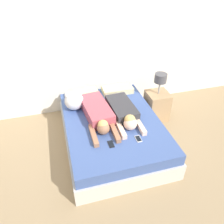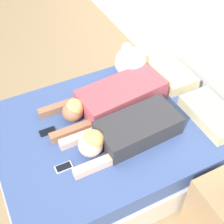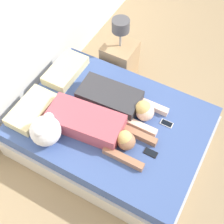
{
  "view_description": "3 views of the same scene",
  "coord_description": "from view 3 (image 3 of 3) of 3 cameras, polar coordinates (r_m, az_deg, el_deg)",
  "views": [
    {
      "loc": [
        -0.74,
        -2.64,
        2.61
      ],
      "look_at": [
        0.0,
        0.0,
        0.62
      ],
      "focal_mm": 35.0,
      "sensor_mm": 36.0,
      "label": 1
    },
    {
      "loc": [
        1.64,
        -0.81,
        2.49
      ],
      "look_at": [
        0.0,
        0.0,
        0.62
      ],
      "focal_mm": 50.0,
      "sensor_mm": 36.0,
      "label": 2
    },
    {
      "loc": [
        -1.65,
        -0.91,
        3.26
      ],
      "look_at": [
        0.0,
        0.0,
        0.62
      ],
      "focal_mm": 50.0,
      "sensor_mm": 36.0,
      "label": 3
    }
  ],
  "objects": [
    {
      "name": "ground_plane",
      "position": [
        3.77,
        0.0,
        -5.48
      ],
      "size": [
        12.0,
        12.0,
        0.0
      ],
      "primitive_type": "plane",
      "color": "#9E8460"
    },
    {
      "name": "wall_back",
      "position": [
        3.3,
        -18.95,
        15.05
      ],
      "size": [
        12.0,
        0.06,
        2.6
      ],
      "color": "white",
      "rests_on": "ground_plane"
    },
    {
      "name": "bed",
      "position": [
        3.57,
        0.0,
        -3.63
      ],
      "size": [
        1.53,
        2.07,
        0.47
      ],
      "color": "beige",
      "rests_on": "ground_plane"
    },
    {
      "name": "pillow_head_left",
      "position": [
        3.49,
        -14.46,
        0.45
      ],
      "size": [
        0.57,
        0.32,
        0.1
      ],
      "color": "beige",
      "rests_on": "bed"
    },
    {
      "name": "pillow_head_right",
      "position": [
        3.79,
        -8.48,
        7.56
      ],
      "size": [
        0.57,
        0.32,
        0.1
      ],
      "color": "beige",
      "rests_on": "bed"
    },
    {
      "name": "person_left",
      "position": [
        3.22,
        -3.36,
        -2.52
      ],
      "size": [
        0.45,
        1.16,
        0.21
      ],
      "color": "#B24C59",
      "rests_on": "bed"
    },
    {
      "name": "person_right",
      "position": [
        3.4,
        1.33,
        1.99
      ],
      "size": [
        0.4,
        0.99,
        0.23
      ],
      "color": "#333338",
      "rests_on": "bed"
    },
    {
      "name": "cell_phone_left",
      "position": [
        3.18,
        7.08,
        -7.42
      ],
      "size": [
        0.07,
        0.14,
        0.01
      ],
      "color": "black",
      "rests_on": "bed"
    },
    {
      "name": "cell_phone_right",
      "position": [
        3.38,
        9.96,
        -2.08
      ],
      "size": [
        0.07,
        0.14,
        0.01
      ],
      "color": "silver",
      "rests_on": "bed"
    },
    {
      "name": "plush_toy",
      "position": [
        3.17,
        -12.09,
        -3.3
      ],
      "size": [
        0.31,
        0.31,
        0.33
      ],
      "color": "white",
      "rests_on": "bed"
    },
    {
      "name": "nightstand",
      "position": [
        4.18,
        1.43,
        9.8
      ],
      "size": [
        0.4,
        0.4,
        0.93
      ],
      "color": "tan",
      "rests_on": "ground_plane"
    }
  ]
}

